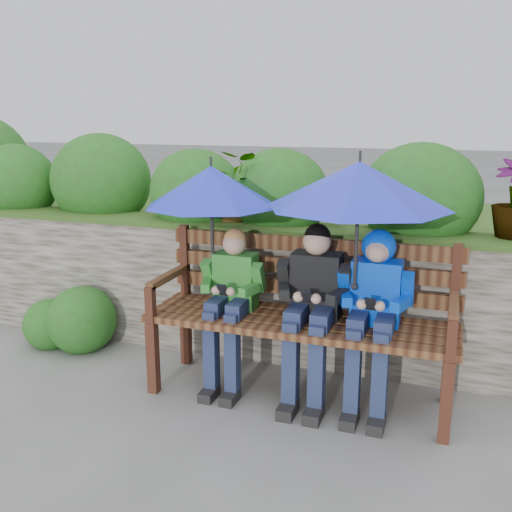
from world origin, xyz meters
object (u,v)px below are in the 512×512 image
(umbrella_right, at_px, (359,185))
(boy_left, at_px, (231,297))
(park_bench, at_px, (302,307))
(umbrella_left, at_px, (211,186))
(boy_right, at_px, (374,303))
(boy_middle, at_px, (313,302))

(umbrella_right, bearing_deg, boy_left, 179.09)
(park_bench, xyz_separation_m, boy_left, (-0.47, -0.09, 0.04))
(park_bench, distance_m, boy_left, 0.48)
(park_bench, bearing_deg, umbrella_left, -176.67)
(boy_right, xyz_separation_m, umbrella_right, (-0.12, -0.02, 0.73))
(boy_middle, relative_size, umbrella_left, 1.30)
(boy_left, height_order, umbrella_right, umbrella_right)
(boy_right, height_order, umbrella_right, umbrella_right)
(boy_right, bearing_deg, umbrella_right, -170.43)
(boy_middle, xyz_separation_m, umbrella_left, (-0.71, 0.06, 0.71))
(boy_left, height_order, boy_middle, boy_middle)
(park_bench, relative_size, boy_left, 1.82)
(boy_middle, bearing_deg, boy_right, 2.13)
(boy_middle, height_order, boy_right, boy_middle)
(boy_left, bearing_deg, park_bench, 10.56)
(boy_left, distance_m, umbrella_left, 0.75)
(park_bench, xyz_separation_m, umbrella_right, (0.35, -0.10, 0.83))
(park_bench, distance_m, umbrella_left, 1.00)
(boy_left, xyz_separation_m, umbrella_right, (0.82, -0.01, 0.79))
(boy_left, bearing_deg, boy_middle, -0.72)
(park_bench, height_order, boy_middle, boy_middle)
(umbrella_right, bearing_deg, boy_right, 9.57)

